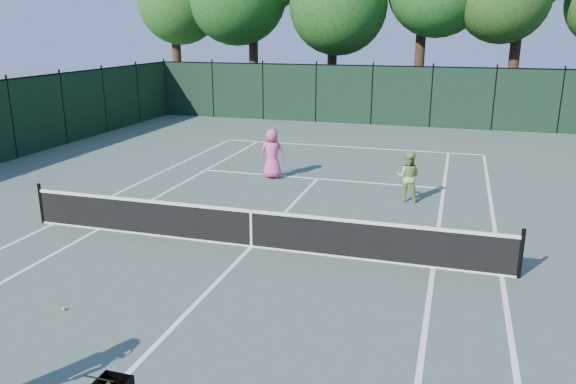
# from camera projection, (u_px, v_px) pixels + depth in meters

# --- Properties ---
(ground) EXTENTS (90.00, 90.00, 0.00)m
(ground) POSITION_uv_depth(u_px,v_px,m) (252.00, 247.00, 13.05)
(ground) COLOR #46564B
(ground) RESTS_ON ground
(sideline_doubles_left) EXTENTS (0.10, 23.77, 0.01)m
(sideline_doubles_left) POSITION_uv_depth(u_px,v_px,m) (54.00, 224.00, 14.58)
(sideline_doubles_left) COLOR white
(sideline_doubles_left) RESTS_ON ground
(sideline_doubles_right) EXTENTS (0.10, 23.77, 0.01)m
(sideline_doubles_right) POSITION_uv_depth(u_px,v_px,m) (502.00, 276.00, 11.53)
(sideline_doubles_right) COLOR white
(sideline_doubles_right) RESTS_ON ground
(sideline_singles_left) EXTENTS (0.10, 23.77, 0.01)m
(sideline_singles_left) POSITION_uv_depth(u_px,v_px,m) (99.00, 229.00, 14.20)
(sideline_singles_left) COLOR white
(sideline_singles_left) RESTS_ON ground
(sideline_singles_right) EXTENTS (0.10, 23.77, 0.01)m
(sideline_singles_right) POSITION_uv_depth(u_px,v_px,m) (433.00, 268.00, 11.91)
(sideline_singles_right) COLOR white
(sideline_singles_right) RESTS_ON ground
(baseline_far) EXTENTS (10.97, 0.10, 0.01)m
(baseline_far) POSITION_uv_depth(u_px,v_px,m) (349.00, 147.00, 23.97)
(baseline_far) COLOR white
(baseline_far) RESTS_ON ground
(service_line_far) EXTENTS (8.23, 0.10, 0.01)m
(service_line_far) POSITION_uv_depth(u_px,v_px,m) (318.00, 179.00, 18.93)
(service_line_far) COLOR white
(service_line_far) RESTS_ON ground
(center_service_line) EXTENTS (0.10, 12.80, 0.01)m
(center_service_line) POSITION_uv_depth(u_px,v_px,m) (252.00, 247.00, 13.05)
(center_service_line) COLOR white
(center_service_line) RESTS_ON ground
(tennis_net) EXTENTS (11.69, 0.09, 1.06)m
(tennis_net) POSITION_uv_depth(u_px,v_px,m) (251.00, 228.00, 12.92)
(tennis_net) COLOR black
(tennis_net) RESTS_ON ground
(fence_far) EXTENTS (24.00, 0.05, 3.00)m
(fence_far) POSITION_uv_depth(u_px,v_px,m) (372.00, 96.00, 29.16)
(fence_far) COLOR black
(fence_far) RESTS_ON ground
(player_pink) EXTENTS (0.91, 0.68, 1.69)m
(player_pink) POSITION_uv_depth(u_px,v_px,m) (272.00, 154.00, 18.82)
(player_pink) COLOR #DE4E87
(player_pink) RESTS_ON ground
(player_green) EXTENTS (0.73, 0.57, 1.46)m
(player_green) POSITION_uv_depth(u_px,v_px,m) (408.00, 177.00, 16.34)
(player_green) COLOR #92B95C
(player_green) RESTS_ON ground
(loose_ball_midcourt) EXTENTS (0.07, 0.07, 0.07)m
(loose_ball_midcourt) POSITION_uv_depth(u_px,v_px,m) (64.00, 309.00, 10.11)
(loose_ball_midcourt) COLOR gold
(loose_ball_midcourt) RESTS_ON ground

